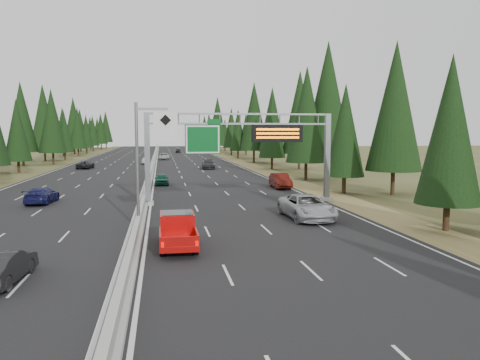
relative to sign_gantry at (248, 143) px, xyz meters
name	(u,v)px	position (x,y,z in m)	size (l,w,h in m)	color
road	(153,167)	(-8.92, 45.12, -5.23)	(32.00, 260.00, 0.08)	black
shoulder_right	(250,166)	(8.88, 45.12, -5.24)	(3.60, 260.00, 0.06)	olive
shoulder_left	(48,168)	(-26.72, 45.12, -5.24)	(3.60, 260.00, 0.06)	#424520
median_barrier	(153,165)	(-8.92, 45.12, -4.85)	(0.70, 260.00, 0.85)	#9C9C96
sign_gantry	(248,143)	(0.00, 0.00, 0.00)	(16.75, 0.98, 7.80)	slate
hov_sign_pole	(146,156)	(-8.33, -9.92, -0.54)	(2.80, 0.50, 8.00)	slate
tree_row_right	(287,115)	(13.21, 35.33, 3.75)	(11.78, 239.90, 18.48)	black
silver_minivan	(307,207)	(2.77, -8.23, -4.33)	(2.84, 6.15, 1.71)	#A7A8AC
red_pickup	(177,228)	(-6.62, -14.74, -4.22)	(1.92, 5.38, 1.75)	black
car_ahead_green	(162,179)	(-7.42, 15.77, -4.53)	(1.57, 3.89, 1.33)	#124F35
car_ahead_dkred	(280,181)	(5.58, 10.12, -4.38)	(1.71, 4.92, 1.62)	#50110B
car_ahead_dkgrey	(208,164)	(0.49, 39.30, -4.42)	(2.14, 5.27, 1.53)	#232326
car_ahead_white	(164,156)	(-6.73, 67.86, -4.49)	(2.33, 5.06, 1.41)	#BABABA
car_ahead_far	(178,151)	(-2.27, 103.28, -4.54)	(1.53, 3.81, 1.30)	black
car_onc_near	(4,266)	(-13.87, -19.88, -4.52)	(1.42, 4.08, 1.34)	black
car_onc_blue	(42,195)	(-17.73, 2.67, -4.48)	(1.98, 4.86, 1.41)	#15174C
car_onc_white	(146,161)	(-10.42, 53.25, -4.51)	(1.59, 3.96, 1.35)	white
car_onc_far	(86,165)	(-20.16, 42.87, -4.51)	(2.25, 4.88, 1.36)	#232325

